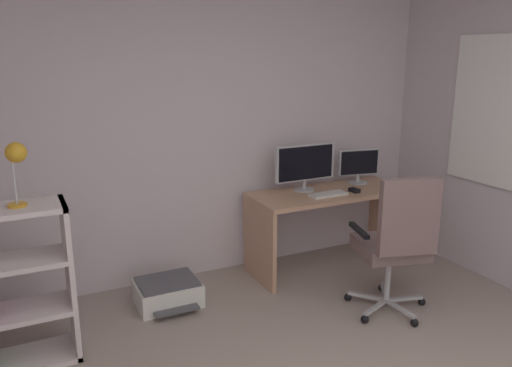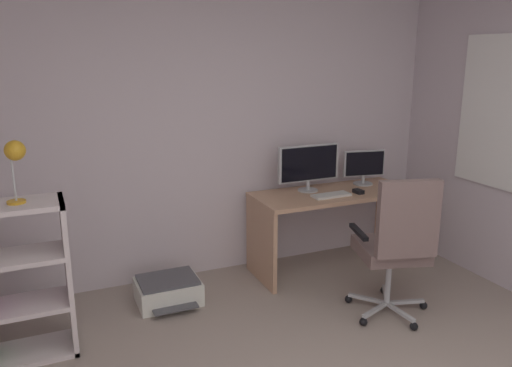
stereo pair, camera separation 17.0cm
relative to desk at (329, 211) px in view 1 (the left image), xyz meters
The scene contains 9 objects.
wall_back 1.53m from the desk, 159.99° to the left, with size 4.60×0.10×2.79m, color silver.
desk is the anchor object (origin of this frame).
monitor_main 0.49m from the desk, 148.18° to the left, with size 0.59×0.18×0.42m.
monitor_secondary 0.56m from the desk, 16.84° to the left, with size 0.40×0.18×0.32m.
keyboard 0.25m from the desk, 129.71° to the right, with size 0.34×0.13×0.02m, color silver.
computer_mouse 0.30m from the desk, 36.56° to the right, with size 0.06×0.10×0.03m, color black.
office_chair 0.98m from the desk, 94.28° to the right, with size 0.63×0.62×1.10m.
desk_lamp 2.65m from the desk, behind, with size 0.14×0.12×0.39m.
printer 1.60m from the desk, behind, with size 0.49×0.47×0.20m.
Camera 1 is at (-1.33, -1.28, 1.93)m, focal length 35.60 mm.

